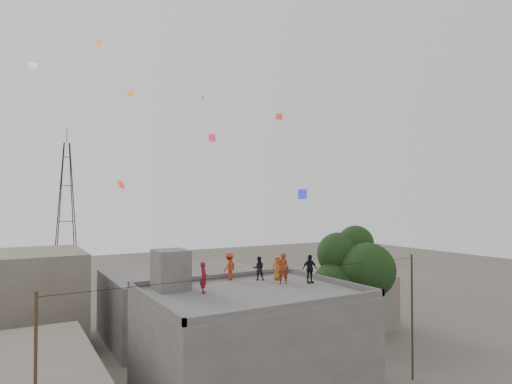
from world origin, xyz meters
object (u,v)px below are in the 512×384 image
Objects in this scene: person_red_adult at (283,268)px; person_dark_adult at (310,269)px; transmission_tower at (66,214)px; tree at (354,277)px; stair_head_box at (171,270)px.

person_dark_adult is at bearing -175.60° from person_red_adult.
transmission_tower reaches higher than person_dark_adult.
tree reaches higher than person_dark_adult.
transmission_tower is at bearing 106.62° from person_dark_adult.
person_red_adult is at bearing 162.20° from person_dark_adult.
tree reaches higher than person_red_adult.
transmission_tower is at bearing 106.09° from tree.
tree is 5.88× the size of person_dark_adult.
person_red_adult is at bearing 175.74° from tree.
stair_head_box is 1.29× the size of person_dark_adult.
stair_head_box is 37.46m from transmission_tower.
person_red_adult is 1.49m from person_dark_adult.
transmission_tower is (-0.80, 37.40, 1.97)m from stair_head_box.
tree is at bearing -73.91° from transmission_tower.
stair_head_box is at bearing 169.26° from tree.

